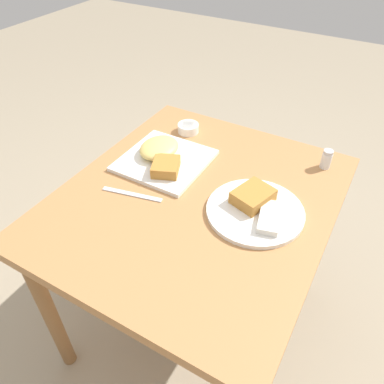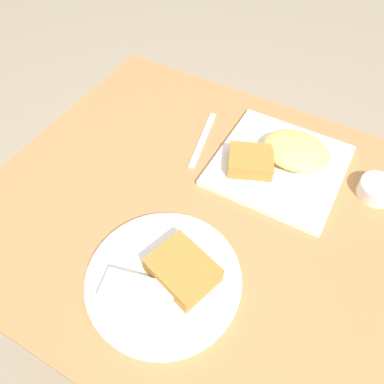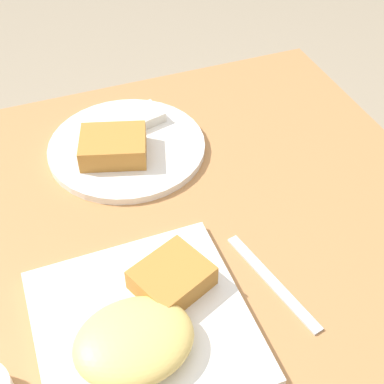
% 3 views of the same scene
% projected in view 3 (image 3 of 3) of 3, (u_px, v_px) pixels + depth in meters
% --- Properties ---
extents(dining_table, '(0.92, 0.81, 0.70)m').
position_uv_depth(dining_table, '(172.00, 250.00, 0.93)').
color(dining_table, '#B27A47').
rests_on(dining_table, ground_plane).
extents(plate_square_near, '(0.28, 0.28, 0.06)m').
position_uv_depth(plate_square_near, '(144.00, 324.00, 0.70)').
color(plate_square_near, white).
rests_on(plate_square_near, dining_table).
extents(plate_oval_far, '(0.29, 0.29, 0.05)m').
position_uv_depth(plate_oval_far, '(124.00, 145.00, 0.98)').
color(plate_oval_far, white).
rests_on(plate_oval_far, dining_table).
extents(butter_knife, '(0.06, 0.20, 0.00)m').
position_uv_depth(butter_knife, '(272.00, 282.00, 0.78)').
color(butter_knife, silver).
rests_on(butter_knife, dining_table).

